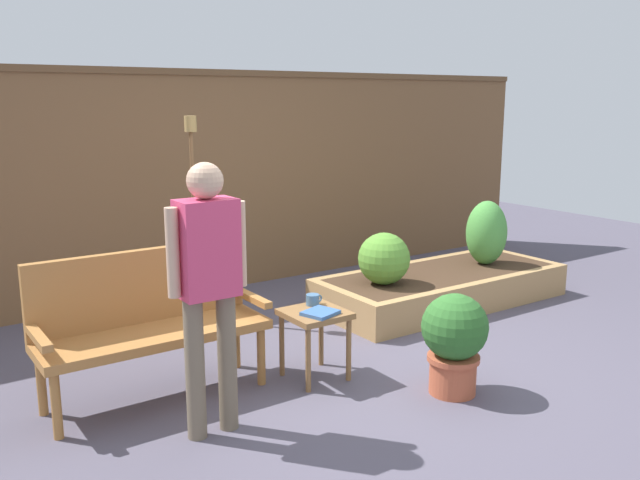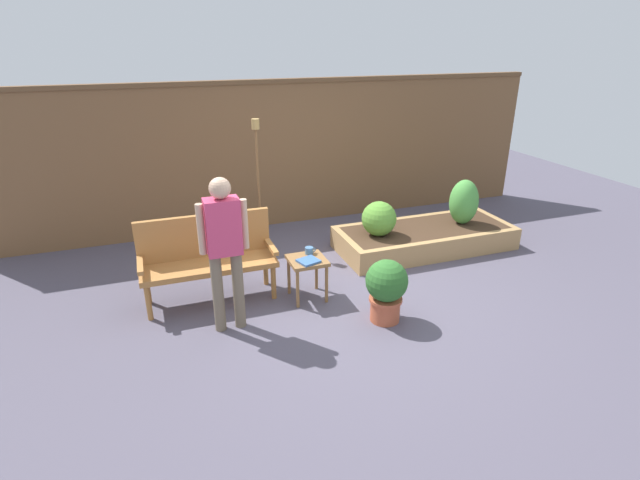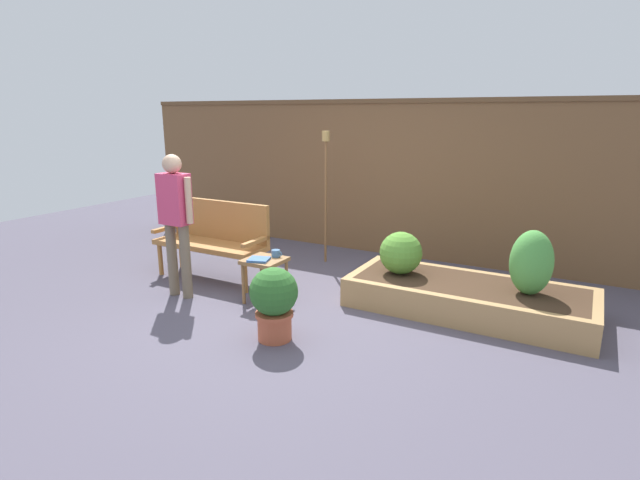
# 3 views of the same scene
# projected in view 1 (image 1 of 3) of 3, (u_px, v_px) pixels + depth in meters

# --- Properties ---
(ground_plane) EXTENTS (14.00, 14.00, 0.00)m
(ground_plane) POSITION_uv_depth(u_px,v_px,m) (374.00, 373.00, 4.75)
(ground_plane) COLOR #514C5B
(fence_back) EXTENTS (8.40, 0.14, 2.16)m
(fence_back) POSITION_uv_depth(u_px,v_px,m) (208.00, 181.00, 6.62)
(fence_back) COLOR brown
(fence_back) RESTS_ON ground_plane
(garden_bench) EXTENTS (1.44, 0.48, 0.94)m
(garden_bench) POSITION_uv_depth(u_px,v_px,m) (149.00, 314.00, 4.31)
(garden_bench) COLOR #A87038
(garden_bench) RESTS_ON ground_plane
(side_table) EXTENTS (0.40, 0.40, 0.48)m
(side_table) POSITION_uv_depth(u_px,v_px,m) (315.00, 323.00, 4.59)
(side_table) COLOR olive
(side_table) RESTS_ON ground_plane
(cup_on_table) EXTENTS (0.13, 0.09, 0.08)m
(cup_on_table) POSITION_uv_depth(u_px,v_px,m) (313.00, 300.00, 4.70)
(cup_on_table) COLOR teal
(cup_on_table) RESTS_ON side_table
(book_on_table) EXTENTS (0.26, 0.25, 0.02)m
(book_on_table) POSITION_uv_depth(u_px,v_px,m) (320.00, 313.00, 4.50)
(book_on_table) COLOR #38609E
(book_on_table) RESTS_ON side_table
(potted_boxwood) EXTENTS (0.43, 0.43, 0.67)m
(potted_boxwood) POSITION_uv_depth(u_px,v_px,m) (454.00, 338.00, 4.36)
(potted_boxwood) COLOR #B75638
(potted_boxwood) RESTS_ON ground_plane
(raised_planter_bed) EXTENTS (2.40, 1.00, 0.30)m
(raised_planter_bed) POSITION_uv_depth(u_px,v_px,m) (441.00, 287.00, 6.36)
(raised_planter_bed) COLOR #AD8451
(raised_planter_bed) RESTS_ON ground_plane
(shrub_near_bench) EXTENTS (0.45, 0.45, 0.45)m
(shrub_near_bench) POSITION_uv_depth(u_px,v_px,m) (384.00, 259.00, 5.86)
(shrub_near_bench) COLOR brown
(shrub_near_bench) RESTS_ON raised_planter_bed
(shrub_far_corner) EXTENTS (0.39, 0.39, 0.62)m
(shrub_far_corner) POSITION_uv_depth(u_px,v_px,m) (486.00, 233.00, 6.56)
(shrub_far_corner) COLOR brown
(shrub_far_corner) RESTS_ON raised_planter_bed
(tiki_torch) EXTENTS (0.10, 0.10, 1.75)m
(tiki_torch) POSITION_uv_depth(u_px,v_px,m) (193.00, 183.00, 5.65)
(tiki_torch) COLOR brown
(tiki_torch) RESTS_ON ground_plane
(person_by_bench) EXTENTS (0.47, 0.20, 1.56)m
(person_by_bench) POSITION_uv_depth(u_px,v_px,m) (208.00, 276.00, 3.72)
(person_by_bench) COLOR #70604C
(person_by_bench) RESTS_ON ground_plane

